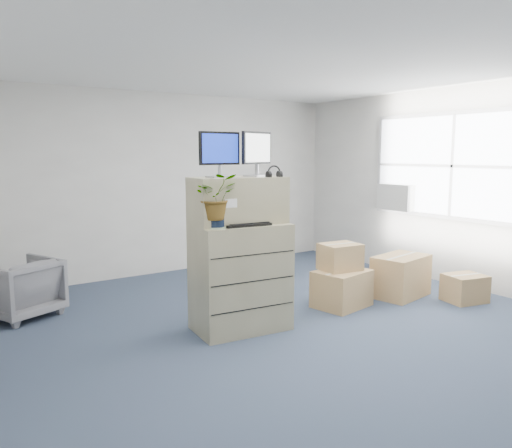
{
  "coord_description": "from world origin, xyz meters",
  "views": [
    {
      "loc": [
        -3.32,
        -3.74,
        1.88
      ],
      "look_at": [
        -0.48,
        0.4,
        1.16
      ],
      "focal_mm": 35.0,
      "sensor_mm": 36.0,
      "label": 1
    }
  ],
  "objects_px": {
    "water_bottle": "(241,209)",
    "office_chair": "(21,285)",
    "filing_cabinet_lower": "(241,277)",
    "keyboard": "(246,224)",
    "monitor_left": "(220,152)",
    "monitor_right": "(257,151)",
    "potted_plant": "(216,203)"
  },
  "relations": [
    {
      "from": "water_bottle",
      "to": "office_chair",
      "type": "height_order",
      "value": "water_bottle"
    },
    {
      "from": "filing_cabinet_lower",
      "to": "keyboard",
      "type": "distance_m",
      "value": 0.6
    },
    {
      "from": "monitor_left",
      "to": "monitor_right",
      "type": "distance_m",
      "value": 0.45
    },
    {
      "from": "monitor_left",
      "to": "water_bottle",
      "type": "distance_m",
      "value": 0.65
    },
    {
      "from": "monitor_right",
      "to": "filing_cabinet_lower",
      "type": "bearing_deg",
      "value": 172.79
    },
    {
      "from": "filing_cabinet_lower",
      "to": "water_bottle",
      "type": "relative_size",
      "value": 3.89
    },
    {
      "from": "water_bottle",
      "to": "potted_plant",
      "type": "height_order",
      "value": "potted_plant"
    },
    {
      "from": "keyboard",
      "to": "potted_plant",
      "type": "distance_m",
      "value": 0.41
    },
    {
      "from": "office_chair",
      "to": "water_bottle",
      "type": "bearing_deg",
      "value": 114.82
    },
    {
      "from": "filing_cabinet_lower",
      "to": "monitor_right",
      "type": "relative_size",
      "value": 2.41
    },
    {
      "from": "filing_cabinet_lower",
      "to": "monitor_left",
      "type": "distance_m",
      "value": 1.34
    },
    {
      "from": "filing_cabinet_lower",
      "to": "monitor_left",
      "type": "relative_size",
      "value": 2.44
    },
    {
      "from": "monitor_left",
      "to": "office_chair",
      "type": "bearing_deg",
      "value": 132.3
    },
    {
      "from": "monitor_left",
      "to": "office_chair",
      "type": "height_order",
      "value": "monitor_left"
    },
    {
      "from": "monitor_left",
      "to": "keyboard",
      "type": "bearing_deg",
      "value": -47.92
    },
    {
      "from": "filing_cabinet_lower",
      "to": "potted_plant",
      "type": "height_order",
      "value": "potted_plant"
    },
    {
      "from": "monitor_left",
      "to": "monitor_right",
      "type": "xyz_separation_m",
      "value": [
        0.45,
        -0.01,
        0.01
      ]
    },
    {
      "from": "monitor_right",
      "to": "water_bottle",
      "type": "distance_m",
      "value": 0.64
    },
    {
      "from": "monitor_right",
      "to": "office_chair",
      "type": "height_order",
      "value": "monitor_right"
    },
    {
      "from": "keyboard",
      "to": "monitor_right",
      "type": "bearing_deg",
      "value": 41.26
    },
    {
      "from": "monitor_left",
      "to": "office_chair",
      "type": "xyz_separation_m",
      "value": [
        -1.66,
        1.71,
        -1.52
      ]
    },
    {
      "from": "keyboard",
      "to": "office_chair",
      "type": "bearing_deg",
      "value": 139.65
    },
    {
      "from": "water_bottle",
      "to": "monitor_left",
      "type": "bearing_deg",
      "value": 179.67
    },
    {
      "from": "potted_plant",
      "to": "office_chair",
      "type": "bearing_deg",
      "value": 128.93
    },
    {
      "from": "filing_cabinet_lower",
      "to": "monitor_right",
      "type": "bearing_deg",
      "value": 18.44
    },
    {
      "from": "monitor_left",
      "to": "keyboard",
      "type": "height_order",
      "value": "monitor_left"
    },
    {
      "from": "monitor_right",
      "to": "potted_plant",
      "type": "height_order",
      "value": "monitor_right"
    },
    {
      "from": "water_bottle",
      "to": "potted_plant",
      "type": "distance_m",
      "value": 0.44
    },
    {
      "from": "potted_plant",
      "to": "office_chair",
      "type": "distance_m",
      "value": 2.62
    },
    {
      "from": "keyboard",
      "to": "potted_plant",
      "type": "height_order",
      "value": "potted_plant"
    },
    {
      "from": "filing_cabinet_lower",
      "to": "monitor_right",
      "type": "xyz_separation_m",
      "value": [
        0.25,
        0.05,
        1.33
      ]
    },
    {
      "from": "water_bottle",
      "to": "filing_cabinet_lower",
      "type": "bearing_deg",
      "value": -126.75
    }
  ]
}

